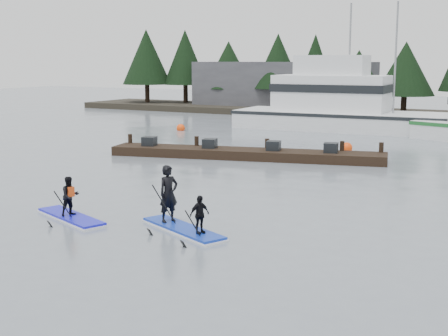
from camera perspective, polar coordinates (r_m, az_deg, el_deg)
The scene contains 10 objects.
ground at distance 19.26m, azimuth -8.66°, elevation -5.92°, with size 160.00×160.00×0.00m, color slate.
far_shore at distance 58.00m, azimuth 17.41°, elevation 4.57°, with size 70.00×8.00×0.60m, color #2D281E.
treeline at distance 58.03m, azimuth 17.39°, elevation 4.27°, with size 60.00×4.00×8.00m, color black, non-canonical shape.
waterfront_building at distance 63.97m, azimuth 5.41°, elevation 7.40°, with size 18.00×6.00×5.00m, color #4C4C51.
fishing_boat_large at distance 47.78m, azimuth 11.62°, elevation 4.38°, with size 18.85×6.06×10.40m.
floating_dock at distance 33.30m, azimuth 2.00°, elevation 1.30°, with size 14.70×1.96×0.49m, color black.
buoy_a at distance 46.67m, azimuth -3.98°, elevation 3.45°, with size 0.63×0.63×0.63m, color #FF460C.
buoy_b at distance 36.81m, azimuth 11.16°, elevation 1.56°, with size 0.63×0.63×0.63m, color #FF460C.
paddleboard_solo at distance 21.23m, azimuth -13.87°, elevation -3.30°, with size 3.35×1.90×1.86m.
paddleboard_duo at distance 19.35m, azimuth -4.13°, elevation -3.74°, with size 3.50×2.16×2.44m.
Camera 1 is at (11.33, -14.68, 5.20)m, focal length 50.00 mm.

